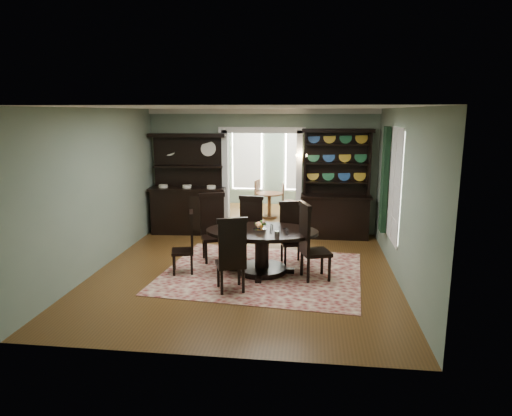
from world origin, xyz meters
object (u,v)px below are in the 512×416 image
(parlor_table, at_px, (269,202))
(dining_table, at_px, (262,243))
(welsh_dresser, at_px, (336,199))
(sideboard, at_px, (188,199))

(parlor_table, bearing_deg, dining_table, -86.40)
(dining_table, distance_m, welsh_dresser, 3.07)
(parlor_table, bearing_deg, sideboard, -135.35)
(sideboard, relative_size, parlor_table, 3.17)
(dining_table, height_order, welsh_dresser, welsh_dresser)
(sideboard, height_order, welsh_dresser, welsh_dresser)
(sideboard, height_order, parlor_table, sideboard)
(parlor_table, bearing_deg, welsh_dresser, -46.00)
(dining_table, distance_m, parlor_table, 4.48)
(dining_table, xyz_separation_m, welsh_dresser, (1.45, 2.68, 0.36))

